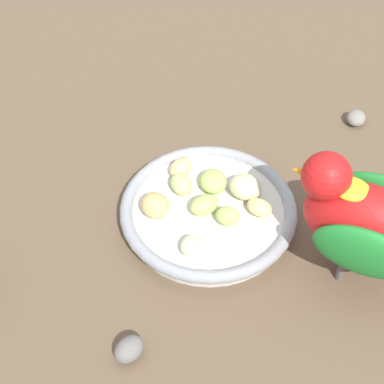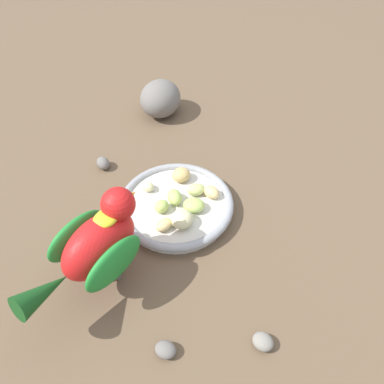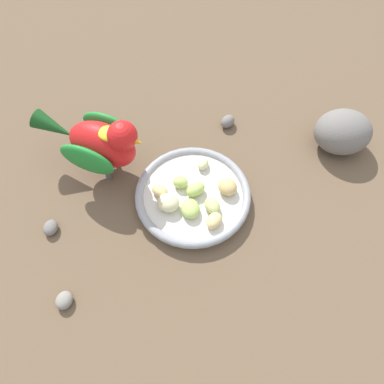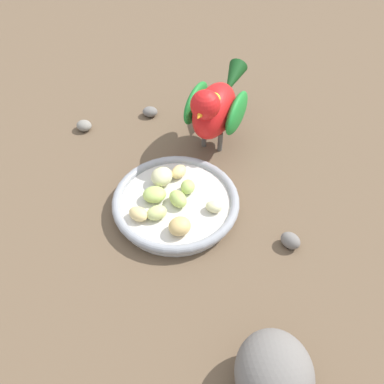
% 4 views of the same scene
% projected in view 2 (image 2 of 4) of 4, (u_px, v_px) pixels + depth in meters
% --- Properties ---
extents(ground_plane, '(4.00, 4.00, 0.00)m').
position_uv_depth(ground_plane, '(195.00, 219.00, 0.63)').
color(ground_plane, brown).
extents(feeding_bowl, '(0.20, 0.20, 0.03)m').
position_uv_depth(feeding_bowl, '(176.00, 205.00, 0.64)').
color(feeding_bowl, beige).
rests_on(feeding_bowl, ground_plane).
extents(apple_piece_0, '(0.04, 0.04, 0.02)m').
position_uv_depth(apple_piece_0, '(193.00, 205.00, 0.62)').
color(apple_piece_0, '#B2CC66').
rests_on(apple_piece_0, feeding_bowl).
extents(apple_piece_1, '(0.04, 0.03, 0.02)m').
position_uv_depth(apple_piece_1, '(175.00, 197.00, 0.63)').
color(apple_piece_1, '#B2CC66').
rests_on(apple_piece_1, feeding_bowl).
extents(apple_piece_2, '(0.03, 0.03, 0.02)m').
position_uv_depth(apple_piece_2, '(196.00, 190.00, 0.64)').
color(apple_piece_2, '#C6D17A').
rests_on(apple_piece_2, feeding_bowl).
extents(apple_piece_3, '(0.03, 0.03, 0.02)m').
position_uv_depth(apple_piece_3, '(147.00, 187.00, 0.65)').
color(apple_piece_3, beige).
rests_on(apple_piece_3, feeding_bowl).
extents(apple_piece_4, '(0.04, 0.04, 0.02)m').
position_uv_depth(apple_piece_4, '(181.00, 175.00, 0.66)').
color(apple_piece_4, tan).
rests_on(apple_piece_4, feeding_bowl).
extents(apple_piece_5, '(0.05, 0.05, 0.03)m').
position_uv_depth(apple_piece_5, '(182.00, 219.00, 0.59)').
color(apple_piece_5, beige).
rests_on(apple_piece_5, feeding_bowl).
extents(apple_piece_6, '(0.03, 0.04, 0.02)m').
position_uv_depth(apple_piece_6, '(164.00, 225.00, 0.59)').
color(apple_piece_6, '#E5C67F').
rests_on(apple_piece_6, feeding_bowl).
extents(apple_piece_7, '(0.03, 0.03, 0.02)m').
position_uv_depth(apple_piece_7, '(162.00, 206.00, 0.61)').
color(apple_piece_7, '#B2CC66').
rests_on(apple_piece_7, feeding_bowl).
extents(apple_piece_8, '(0.04, 0.04, 0.02)m').
position_uv_depth(apple_piece_8, '(211.00, 192.00, 0.64)').
color(apple_piece_8, '#E5C67F').
rests_on(apple_piece_8, feeding_bowl).
extents(parrot, '(0.17, 0.17, 0.15)m').
position_uv_depth(parrot, '(97.00, 244.00, 0.49)').
color(parrot, '#59544C').
rests_on(parrot, ground_plane).
extents(rock_large, '(0.13, 0.13, 0.08)m').
position_uv_depth(rock_large, '(160.00, 99.00, 0.82)').
color(rock_large, slate).
rests_on(rock_large, ground_plane).
extents(pebble_0, '(0.04, 0.04, 0.02)m').
position_uv_depth(pebble_0, '(166.00, 350.00, 0.47)').
color(pebble_0, slate).
rests_on(pebble_0, ground_plane).
extents(pebble_1, '(0.04, 0.04, 0.02)m').
position_uv_depth(pebble_1, '(263.00, 342.00, 0.48)').
color(pebble_1, gray).
rests_on(pebble_1, ground_plane).
extents(pebble_2, '(0.04, 0.03, 0.02)m').
position_uv_depth(pebble_2, '(103.00, 163.00, 0.71)').
color(pebble_2, slate).
rests_on(pebble_2, ground_plane).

